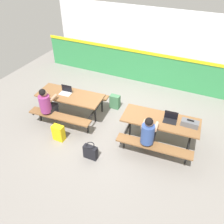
% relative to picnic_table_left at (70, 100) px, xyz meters
% --- Properties ---
extents(ground_plane, '(10.00, 10.00, 0.02)m').
position_rel_picnic_table_left_xyz_m(ground_plane, '(1.31, 0.13, -0.58)').
color(ground_plane, gray).
extents(accent_backdrop, '(8.00, 0.14, 2.60)m').
position_rel_picnic_table_left_xyz_m(accent_backdrop, '(1.31, 2.88, 0.67)').
color(accent_backdrop, '#338C4C').
rests_on(accent_backdrop, ground).
extents(picnic_table_left, '(1.93, 1.68, 0.74)m').
position_rel_picnic_table_left_xyz_m(picnic_table_left, '(0.00, 0.00, 0.00)').
color(picnic_table_left, brown).
rests_on(picnic_table_left, ground).
extents(picnic_table_right, '(1.93, 1.68, 0.74)m').
position_rel_picnic_table_left_xyz_m(picnic_table_right, '(2.63, -0.00, 0.00)').
color(picnic_table_right, brown).
rests_on(picnic_table_right, ground).
extents(student_nearer, '(0.38, 0.53, 1.21)m').
position_rel_picnic_table_left_xyz_m(student_nearer, '(-0.35, -0.58, 0.13)').
color(student_nearer, '#2D2D38').
rests_on(student_nearer, ground).
extents(student_further, '(0.38, 0.53, 1.21)m').
position_rel_picnic_table_left_xyz_m(student_further, '(2.49, -0.57, 0.13)').
color(student_further, '#2D2D38').
rests_on(student_further, ground).
extents(laptop_silver, '(0.34, 0.24, 0.22)m').
position_rel_picnic_table_left_xyz_m(laptop_silver, '(-0.14, 0.03, 0.21)').
color(laptop_silver, silver).
rests_on(laptop_silver, picnic_table_left).
extents(laptop_dark, '(0.34, 0.24, 0.22)m').
position_rel_picnic_table_left_xyz_m(laptop_dark, '(2.84, 0.05, 0.21)').
color(laptop_dark, black).
rests_on(laptop_dark, picnic_table_right).
extents(toolbox_grey, '(0.40, 0.18, 0.18)m').
position_rel_picnic_table_left_xyz_m(toolbox_grey, '(3.29, 0.05, 0.24)').
color(toolbox_grey, '#595B60').
rests_on(toolbox_grey, picnic_table_right).
extents(backpack_dark, '(0.30, 0.22, 0.44)m').
position_rel_picnic_table_left_xyz_m(backpack_dark, '(0.99, 0.92, -0.36)').
color(backpack_dark, '#3F724C').
rests_on(backpack_dark, ground).
extents(tote_bag_bright, '(0.34, 0.21, 0.43)m').
position_rel_picnic_table_left_xyz_m(tote_bag_bright, '(1.31, -1.22, -0.38)').
color(tote_bag_bright, black).
rests_on(tote_bag_bright, ground).
extents(satchel_spare, '(0.30, 0.22, 0.44)m').
position_rel_picnic_table_left_xyz_m(satchel_spare, '(0.25, -1.00, -0.36)').
color(satchel_spare, yellow).
rests_on(satchel_spare, ground).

